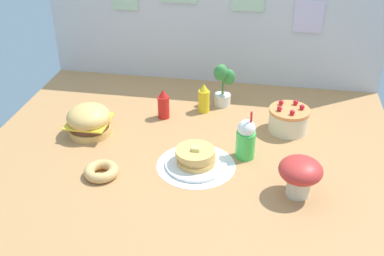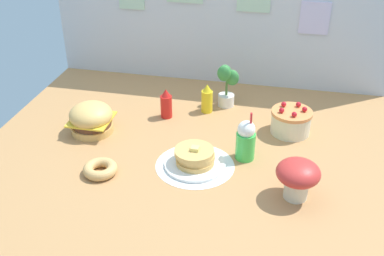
{
  "view_description": "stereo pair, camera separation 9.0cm",
  "coord_description": "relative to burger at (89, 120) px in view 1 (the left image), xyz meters",
  "views": [
    {
      "loc": [
        0.4,
        -2.15,
        1.46
      ],
      "look_at": [
        0.03,
        0.01,
        0.16
      ],
      "focal_mm": 43.9,
      "sensor_mm": 36.0,
      "label": 1
    },
    {
      "loc": [
        0.49,
        -2.14,
        1.46
      ],
      "look_at": [
        0.03,
        0.01,
        0.16
      ],
      "focal_mm": 43.9,
      "sensor_mm": 36.0,
      "label": 2
    }
  ],
  "objects": [
    {
      "name": "back_wall",
      "position": [
        0.61,
        0.88,
        0.42
      ],
      "size": [
        2.36,
        0.04,
        1.0
      ],
      "color": "silver",
      "rests_on": "ground_plane"
    },
    {
      "name": "cream_soda_cup",
      "position": [
        0.93,
        -0.09,
        0.03
      ],
      "size": [
        0.11,
        0.11,
        0.29
      ],
      "color": "green",
      "rests_on": "ground_plane"
    },
    {
      "name": "mustard_bottle",
      "position": [
        0.63,
        0.39,
        0.0
      ],
      "size": [
        0.07,
        0.07,
        0.19
      ],
      "color": "yellow",
      "rests_on": "ground_plane"
    },
    {
      "name": "ketchup_bottle",
      "position": [
        0.39,
        0.27,
        0.0
      ],
      "size": [
        0.07,
        0.07,
        0.19
      ],
      "color": "red",
      "rests_on": "ground_plane"
    },
    {
      "name": "donut_pink_glaze",
      "position": [
        0.21,
        -0.4,
        -0.06
      ],
      "size": [
        0.18,
        0.18,
        0.05
      ],
      "color": "tan",
      "rests_on": "ground_plane"
    },
    {
      "name": "layer_cake",
      "position": [
        1.17,
        0.24,
        -0.01
      ],
      "size": [
        0.24,
        0.24,
        0.18
      ],
      "color": "beige",
      "rests_on": "ground_plane"
    },
    {
      "name": "potted_plant",
      "position": [
        0.74,
        0.5,
        0.07
      ],
      "size": [
        0.14,
        0.12,
        0.3
      ],
      "color": "white",
      "rests_on": "ground_plane"
    },
    {
      "name": "burger",
      "position": [
        0.0,
        0.0,
        0.0
      ],
      "size": [
        0.26,
        0.26,
        0.19
      ],
      "color": "#DBA859",
      "rests_on": "ground_plane"
    },
    {
      "name": "doily_mat",
      "position": [
        0.68,
        -0.22,
        -0.09
      ],
      "size": [
        0.43,
        0.43,
        0.0
      ],
      "primitive_type": "cylinder",
      "color": "white",
      "rests_on": "ground_plane"
    },
    {
      "name": "ground_plane",
      "position": [
        0.61,
        -0.12,
        -0.1
      ],
      "size": [
        2.36,
        2.01,
        0.02
      ],
      "primitive_type": "cube",
      "color": "#B27F4C"
    },
    {
      "name": "mushroom_stool",
      "position": [
        1.21,
        -0.38,
        0.04
      ],
      "size": [
        0.21,
        0.21,
        0.2
      ],
      "color": "beige",
      "rests_on": "ground_plane"
    },
    {
      "name": "pancake_stack",
      "position": [
        0.68,
        -0.22,
        -0.04
      ],
      "size": [
        0.33,
        0.33,
        0.12
      ],
      "color": "white",
      "rests_on": "doily_mat"
    }
  ]
}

